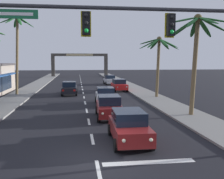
% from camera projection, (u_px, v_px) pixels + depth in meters
% --- Properties ---
extents(ground_plane, '(220.00, 220.00, 0.00)m').
position_uv_depth(ground_plane, '(96.00, 160.00, 11.66)').
color(ground_plane, black).
extents(sidewalk_right, '(3.20, 110.00, 0.14)m').
position_uv_depth(sidewalk_right, '(148.00, 96.00, 32.37)').
color(sidewalk_right, gray).
rests_on(sidewalk_right, ground).
extents(sidewalk_left, '(3.20, 110.00, 0.14)m').
position_uv_depth(sidewalk_left, '(15.00, 98.00, 30.35)').
color(sidewalk_left, gray).
rests_on(sidewalk_left, ground).
extents(lane_markings, '(4.28, 86.46, 0.01)m').
position_uv_depth(lane_markings, '(88.00, 98.00, 30.52)').
color(lane_markings, silver).
rests_on(lane_markings, ground).
extents(traffic_signal_mast, '(11.07, 0.41, 7.31)m').
position_uv_depth(traffic_signal_mast, '(175.00, 41.00, 11.44)').
color(traffic_signal_mast, '#2D2D33').
rests_on(traffic_signal_mast, ground).
extents(sedan_lead_at_stop_bar, '(2.01, 4.48, 1.68)m').
position_uv_depth(sedan_lead_at_stop_bar, '(129.00, 126.00, 14.11)').
color(sedan_lead_at_stop_bar, maroon).
rests_on(sedan_lead_at_stop_bar, ground).
extents(sedan_third_in_queue, '(2.06, 4.49, 1.68)m').
position_uv_depth(sedan_third_in_queue, '(109.00, 106.00, 20.15)').
color(sedan_third_in_queue, maroon).
rests_on(sedan_third_in_queue, ground).
extents(sedan_fifth_in_queue, '(2.06, 4.50, 1.68)m').
position_uv_depth(sedan_fifth_in_queue, '(105.00, 96.00, 26.27)').
color(sedan_fifth_in_queue, silver).
rests_on(sedan_fifth_in_queue, ground).
extents(sedan_oncoming_far, '(1.99, 4.47, 1.68)m').
position_uv_depth(sedan_oncoming_far, '(69.00, 88.00, 33.63)').
color(sedan_oncoming_far, black).
rests_on(sedan_oncoming_far, ground).
extents(sedan_parked_nearest_kerb, '(2.07, 4.50, 1.68)m').
position_uv_depth(sedan_parked_nearest_kerb, '(110.00, 80.00, 48.23)').
color(sedan_parked_nearest_kerb, silver).
rests_on(sedan_parked_nearest_kerb, ground).
extents(sedan_parked_mid_kerb, '(2.04, 4.49, 1.68)m').
position_uv_depth(sedan_parked_mid_kerb, '(119.00, 85.00, 37.96)').
color(sedan_parked_mid_kerb, red).
rests_on(sedan_parked_mid_kerb, ground).
extents(palm_left_third, '(4.07, 4.07, 9.89)m').
position_uv_depth(palm_left_third, '(17.00, 38.00, 32.50)').
color(palm_left_third, brown).
rests_on(palm_left_third, ground).
extents(palm_right_second, '(4.64, 4.48, 7.79)m').
position_uv_depth(palm_right_second, '(196.00, 40.00, 20.10)').
color(palm_right_second, brown).
rests_on(palm_right_second, ground).
extents(palm_right_third, '(4.52, 4.65, 7.03)m').
position_uv_depth(palm_right_third, '(159.00, 52.00, 30.39)').
color(palm_right_third, brown).
rests_on(palm_right_third, ground).
extents(town_gateway_arch, '(14.98, 0.90, 6.15)m').
position_uv_depth(town_gateway_arch, '(80.00, 61.00, 71.21)').
color(town_gateway_arch, '#423D38').
rests_on(town_gateway_arch, ground).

